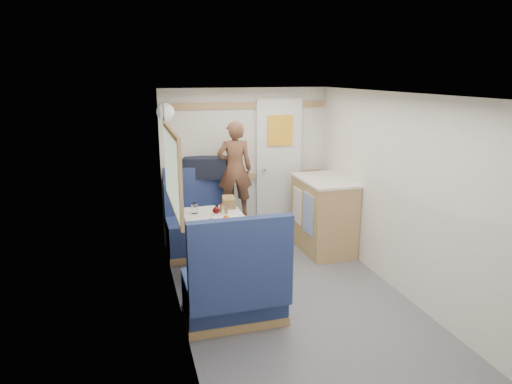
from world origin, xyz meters
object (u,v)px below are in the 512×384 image
object	(u,v)px
tumbler_mid	(195,208)
pepper_grinder	(217,208)
beer_glass	(223,208)
bread_loaf	(229,202)
bench_near	(235,292)
tumbler_right	(225,211)
wine_glass	(216,211)
salt_grinder	(214,212)
dinette_table	(216,232)
person	(235,169)
cheese_block	(221,223)
galley_counter	(323,214)
tumbler_left	(211,225)
dome_light	(165,112)
tray	(231,221)
orange_fruit	(226,219)
duffel_bag	(206,167)
bench_far	(203,229)

from	to	relation	value
tumbler_mid	pepper_grinder	bearing A→B (deg)	-6.23
beer_glass	bread_loaf	size ratio (longest dim) A/B	0.37
bench_near	tumbler_right	bearing A→B (deg)	83.17
wine_glass	bread_loaf	distance (m)	0.59
bench_near	salt_grinder	size ratio (longest dim) A/B	12.12
dinette_table	bench_near	xyz separation A→B (m)	(-0.00, -0.86, -0.27)
wine_glass	person	bearing A→B (deg)	67.16
tumbler_mid	pepper_grinder	xyz separation A→B (m)	(0.24, -0.03, -0.01)
dinette_table	beer_glass	size ratio (longest dim) A/B	9.85
bench_near	bread_loaf	bearing A→B (deg)	79.71
person	tumbler_right	bearing A→B (deg)	77.40
cheese_block	tumbler_right	distance (m)	0.35
tumbler_mid	beer_glass	bearing A→B (deg)	-10.65
pepper_grinder	cheese_block	bearing A→B (deg)	-96.22
dinette_table	salt_grinder	xyz separation A→B (m)	(-0.01, 0.06, 0.20)
galley_counter	tumbler_right	distance (m)	1.48
tumbler_left	wine_glass	bearing A→B (deg)	65.25
dome_light	galley_counter	bearing A→B (deg)	-9.18
tumbler_right	bench_near	bearing A→B (deg)	-96.83
galley_counter	wine_glass	xyz separation A→B (m)	(-1.49, -0.71, 0.38)
person	tray	xyz separation A→B (m)	(-0.30, -1.05, -0.31)
orange_fruit	duffel_bag	bearing A→B (deg)	88.74
tumbler_left	bread_loaf	bearing A→B (deg)	65.21
bench_near	galley_counter	bearing A→B (deg)	43.94
dome_light	salt_grinder	world-z (taller)	dome_light
wine_glass	bread_loaf	bearing A→B (deg)	65.20
tumbler_right	dome_light	bearing A→B (deg)	122.25
beer_glass	tumbler_mid	bearing A→B (deg)	169.35
tumbler_right	pepper_grinder	distance (m)	0.15
orange_fruit	pepper_grinder	size ratio (longest dim) A/B	0.77
tumbler_left	salt_grinder	bearing A→B (deg)	75.43
salt_grinder	person	bearing A→B (deg)	62.80
dome_light	person	xyz separation A→B (m)	(0.81, 0.03, -0.71)
tray	cheese_block	world-z (taller)	cheese_block
bench_far	salt_grinder	xyz separation A→B (m)	(-0.01, -0.81, 0.46)
galley_counter	cheese_block	bearing A→B (deg)	-150.63
galley_counter	wine_glass	bearing A→B (deg)	-154.52
bench_far	beer_glass	size ratio (longest dim) A/B	11.24
dinette_table	orange_fruit	xyz separation A→B (m)	(0.07, -0.21, 0.20)
orange_fruit	beer_glass	xyz separation A→B (m)	(0.04, 0.37, -0.00)
galley_counter	tumbler_mid	world-z (taller)	galley_counter
person	beer_glass	size ratio (longest dim) A/B	12.58
dome_light	beer_glass	world-z (taller)	dome_light
bench_near	cheese_block	world-z (taller)	bench_near
bench_near	wine_glass	bearing A→B (deg)	91.81
bench_near	tumbler_right	size ratio (longest dim) A/B	9.93
orange_fruit	beer_glass	world-z (taller)	beer_glass
tumbler_right	person	bearing A→B (deg)	69.62
galley_counter	salt_grinder	distance (m)	1.58
beer_glass	cheese_block	bearing A→B (deg)	-104.17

